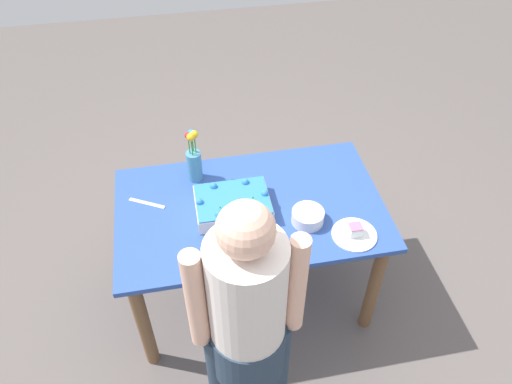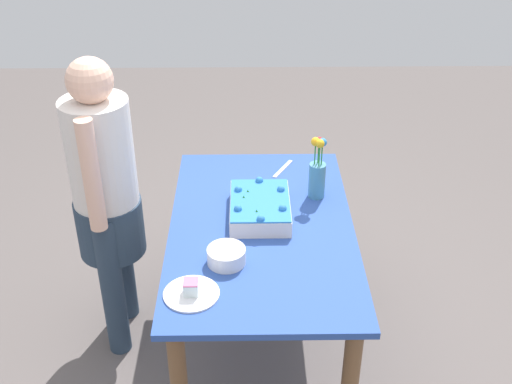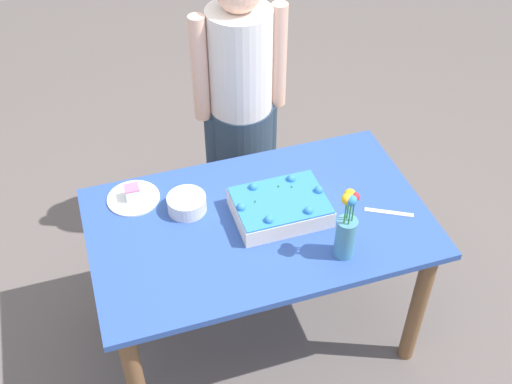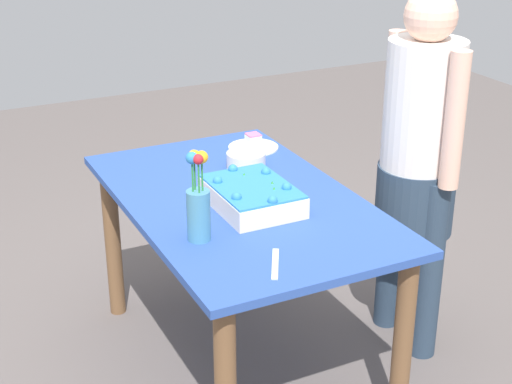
{
  "view_description": "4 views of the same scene",
  "coord_description": "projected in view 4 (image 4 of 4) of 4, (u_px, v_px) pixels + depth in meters",
  "views": [
    {
      "loc": [
        -0.3,
        -1.75,
        2.58
      ],
      "look_at": [
        0.02,
        -0.04,
        0.89
      ],
      "focal_mm": 35.0,
      "sensor_mm": 36.0,
      "label": 1
    },
    {
      "loc": [
        2.37,
        -0.06,
        2.38
      ],
      "look_at": [
        -0.12,
        -0.02,
        0.85
      ],
      "focal_mm": 45.0,
      "sensor_mm": 36.0,
      "label": 2
    },
    {
      "loc": [
        0.57,
        1.74,
        2.58
      ],
      "look_at": [
        0.01,
        -0.01,
        0.89
      ],
      "focal_mm": 45.0,
      "sensor_mm": 36.0,
      "label": 3
    },
    {
      "loc": [
        -2.44,
        1.14,
        1.94
      ],
      "look_at": [
        -0.1,
        -0.02,
        0.8
      ],
      "focal_mm": 55.0,
      "sensor_mm": 36.0,
      "label": 4
    }
  ],
  "objects": [
    {
      "name": "person_standing",
      "position": [
        419.0,
        153.0,
        3.08
      ],
      "size": [
        0.45,
        0.31,
        1.49
      ],
      "rotation": [
        0.0,
        0.0,
        1.57
      ],
      "color": "#293B4E",
      "rests_on": "ground_plane"
    },
    {
      "name": "serving_plate_with_slice",
      "position": [
        253.0,
        145.0,
        3.43
      ],
      "size": [
        0.22,
        0.22,
        0.07
      ],
      "color": "white",
      "rests_on": "dining_table"
    },
    {
      "name": "dining_table",
      "position": [
        240.0,
        227.0,
        2.99
      ],
      "size": [
        1.37,
        0.83,
        0.75
      ],
      "color": "#2D4D9E",
      "rests_on": "ground_plane"
    },
    {
      "name": "sheet_cake",
      "position": [
        252.0,
        195.0,
        2.85
      ],
      "size": [
        0.37,
        0.27,
        0.11
      ],
      "color": "silver",
      "rests_on": "dining_table"
    },
    {
      "name": "cake_knife",
      "position": [
        275.0,
        264.0,
        2.47
      ],
      "size": [
        0.18,
        0.11,
        0.0
      ],
      "primitive_type": "cube",
      "rotation": [
        0.0,
        0.0,
        5.78
      ],
      "color": "silver",
      "rests_on": "dining_table"
    },
    {
      "name": "flower_vase",
      "position": [
        198.0,
        204.0,
        2.58
      ],
      "size": [
        0.08,
        0.08,
        0.31
      ],
      "color": "teal",
      "rests_on": "dining_table"
    },
    {
      "name": "fruit_bowl",
      "position": [
        246.0,
        160.0,
        3.21
      ],
      "size": [
        0.16,
        0.16,
        0.07
      ],
      "primitive_type": "cylinder",
      "color": "silver",
      "rests_on": "dining_table"
    },
    {
      "name": "ground_plane",
      "position": [
        241.0,
        362.0,
        3.24
      ],
      "size": [
        8.0,
        8.0,
        0.0
      ],
      "primitive_type": "plane",
      "color": "#5F5654"
    }
  ]
}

